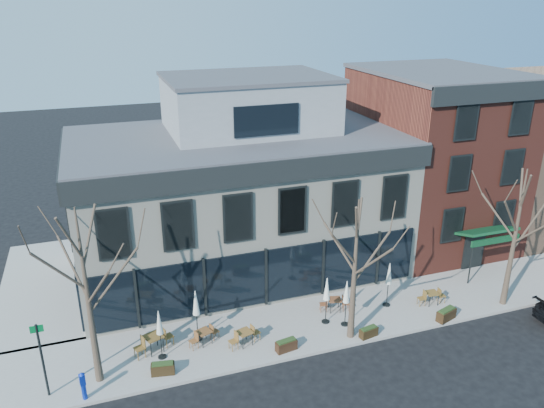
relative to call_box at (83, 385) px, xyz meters
name	(u,v)px	position (x,y,z in m)	size (l,w,h in m)	color
ground	(266,308)	(9.11, 4.20, -0.84)	(120.00, 120.00, 0.00)	black
sidewalk_front	(339,317)	(12.36, 2.05, -0.76)	(33.50, 4.70, 0.15)	gray
sidewalk_side	(43,287)	(-2.14, 10.20, -0.76)	(4.50, 12.00, 0.15)	gray
corner_building	(239,192)	(9.18, 9.27, 3.88)	(18.39, 10.39, 11.10)	beige
red_brick_building	(432,157)	(22.11, 9.18, 4.80)	(8.20, 11.78, 11.18)	maroon
bg_building	(540,149)	(32.11, 10.20, 4.16)	(12.00, 12.00, 10.00)	#8C664C
tree_corner	(88,296)	(0.62, 1.00, 3.41)	(3.93, 3.98, 7.92)	#382B21
tree_mid	(355,269)	(12.12, 0.30, 2.95)	(3.50, 3.55, 7.04)	#382B21
tree_right	(515,237)	(21.12, 0.30, 3.18)	(3.72, 3.77, 7.48)	#382B21
sign_pole	(42,356)	(-1.39, 0.70, 1.24)	(0.50, 0.10, 3.40)	black
call_box	(83,385)	(0.00, 0.00, 0.00)	(0.26, 0.26, 1.30)	#0C27A1
cafe_set_0	(154,342)	(3.07, 2.19, -0.17)	(1.96, 1.11, 1.01)	brown
cafe_set_1	(204,336)	(5.37, 2.02, -0.26)	(1.60, 0.95, 0.83)	brown
cafe_set_2	(245,336)	(7.13, 1.33, -0.24)	(1.69, 0.86, 0.87)	brown
cafe_set_3	(335,303)	(12.33, 2.57, -0.26)	(1.62, 0.78, 0.83)	brown
cafe_set_5	(432,297)	(17.46, 1.50, -0.26)	(1.60, 0.68, 0.83)	brown
umbrella_0	(159,325)	(3.34, 1.63, 1.03)	(0.39, 0.39, 2.44)	black
umbrella_1	(196,305)	(5.14, 2.47, 1.16)	(0.42, 0.42, 2.63)	black
umbrella_2	(327,291)	(11.46, 1.77, 1.08)	(0.40, 0.40, 2.51)	black
umbrella_3	(346,294)	(12.28, 1.25, 1.05)	(0.39, 0.39, 2.46)	black
umbrella_4	(389,276)	(15.15, 2.14, 1.07)	(0.40, 0.40, 2.49)	black
planter_0	(163,368)	(3.22, 0.50, -0.41)	(1.06, 0.57, 0.56)	black
planter_1	(286,345)	(8.82, 0.29, -0.41)	(1.04, 0.55, 0.56)	black
planter_2	(369,332)	(12.91, 0.00, -0.44)	(0.96, 0.52, 0.51)	black
planter_3	(446,314)	(17.30, 0.00, -0.38)	(1.18, 0.76, 0.61)	black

